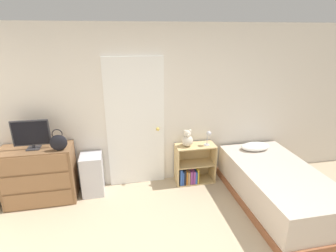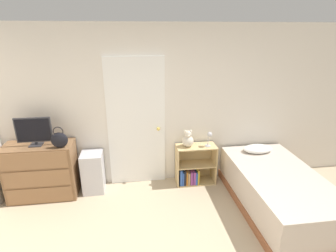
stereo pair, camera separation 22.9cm
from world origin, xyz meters
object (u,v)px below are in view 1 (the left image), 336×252
bookshelf (192,168)px  bed (277,187)px  teddy_bear (187,139)px  tv (31,134)px  handbag (58,142)px  desk_lamp (208,135)px  storage_bin (92,174)px  dresser (40,175)px

bookshelf → bed: size_ratio=0.33×
teddy_bear → bed: bearing=-36.0°
tv → handbag: size_ratio=1.58×
teddy_bear → desk_lamp: 0.35m
bookshelf → bed: bearing=-38.3°
storage_bin → bookshelf: bookshelf is taller
handbag → bed: size_ratio=0.16×
dresser → handbag: bearing=-20.9°
storage_bin → bed: size_ratio=0.33×
tv → handbag: 0.40m
desk_lamp → bed: bearing=-44.4°
tv → desk_lamp: bearing=0.9°
handbag → desk_lamp: size_ratio=1.26×
dresser → tv: tv is taller
bookshelf → teddy_bear: (-0.09, -0.00, 0.53)m
tv → bookshelf: bearing=2.1°
desk_lamp → teddy_bear: bearing=173.1°
bed → teddy_bear: bearing=144.0°
desk_lamp → dresser: bearing=-179.3°
tv → handbag: bearing=-19.2°
dresser → storage_bin: bearing=4.1°
handbag → desk_lamp: bearing=4.3°
dresser → desk_lamp: 2.63m
tv → teddy_bear: (2.26, 0.08, -0.29)m
handbag → teddy_bear: size_ratio=1.11×
storage_bin → bookshelf: (1.61, 0.02, -0.07)m
dresser → teddy_bear: teddy_bear is taller
storage_bin → bed: 2.79m
storage_bin → desk_lamp: bearing=-0.6°
teddy_bear → bed: size_ratio=0.14×
dresser → bookshelf: dresser is taller
desk_lamp → handbag: bearing=-175.7°
storage_bin → desk_lamp: 1.93m
dresser → desk_lamp: desk_lamp is taller
teddy_bear → dresser: bearing=-178.1°
handbag → desk_lamp: 2.25m
desk_lamp → bed: size_ratio=0.12×
handbag → desk_lamp: (2.24, 0.17, -0.14)m
tv → teddy_bear: size_ratio=1.76×
tv → bed: size_ratio=0.25×
dresser → teddy_bear: bearing=1.9°
bookshelf → desk_lamp: desk_lamp is taller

